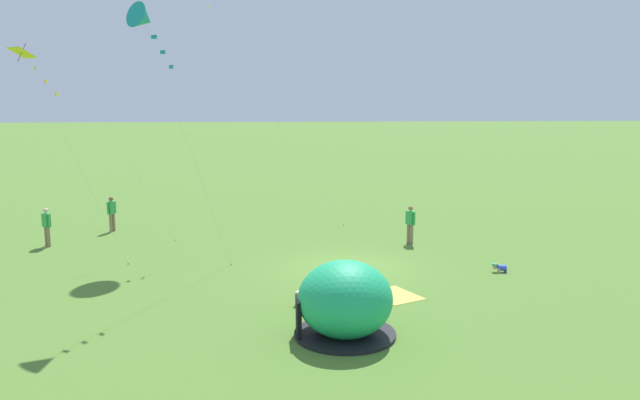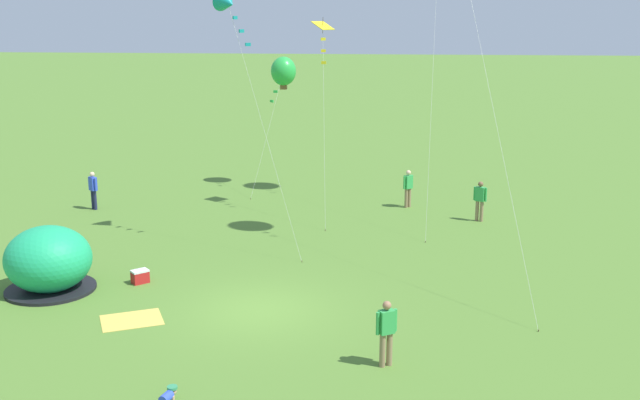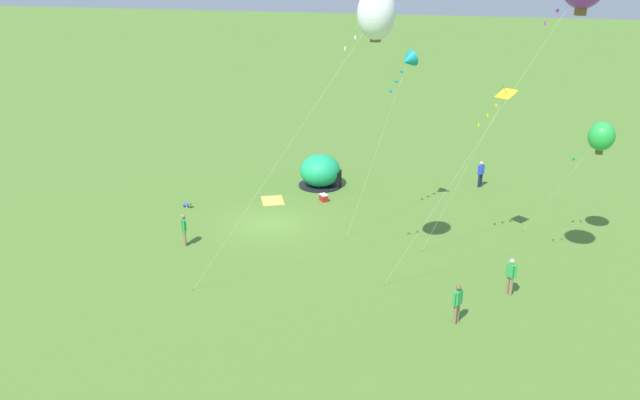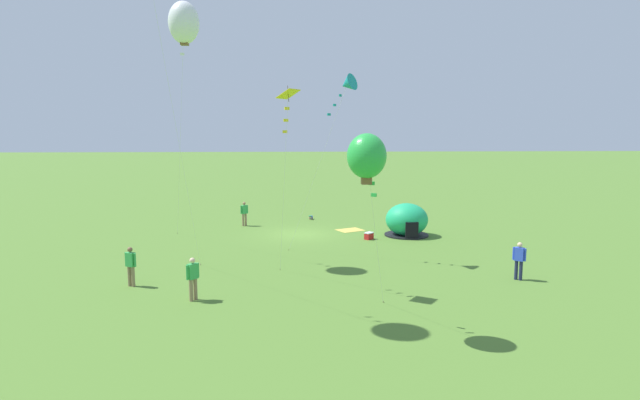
{
  "view_description": "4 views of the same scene",
  "coord_description": "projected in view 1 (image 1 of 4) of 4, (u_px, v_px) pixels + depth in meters",
  "views": [
    {
      "loc": [
        -23.12,
        2.74,
        6.46
      ],
      "look_at": [
        1.93,
        0.96,
        2.34
      ],
      "focal_mm": 35.0,
      "sensor_mm": 36.0,
      "label": 1
    },
    {
      "loc": [
        4.07,
        -20.43,
        8.51
      ],
      "look_at": [
        1.75,
        0.67,
        3.25
      ],
      "focal_mm": 42.0,
      "sensor_mm": 36.0,
      "label": 2
    },
    {
      "loc": [
        29.86,
        11.59,
        13.64
      ],
      "look_at": [
        1.81,
        3.42,
        2.47
      ],
      "focal_mm": 35.0,
      "sensor_mm": 36.0,
      "label": 3
    },
    {
      "loc": [
        0.64,
        32.02,
        6.52
      ],
      "look_at": [
        -1.05,
        5.03,
        2.91
      ],
      "focal_mm": 28.0,
      "sensor_mm": 36.0,
      "label": 4
    }
  ],
  "objects": [
    {
      "name": "person_strolling",
      "position": [
        47.0,
        225.0,
        27.3
      ],
      "size": [
        0.44,
        0.45,
        1.72
      ],
      "color": "#8C7251",
      "rests_on": "ground"
    },
    {
      "name": "ground_plane",
      "position": [
        348.0,
        268.0,
        24.0
      ],
      "size": [
        300.0,
        300.0,
        0.0
      ],
      "primitive_type": "plane",
      "color": "#517A2D"
    },
    {
      "name": "cooler_box",
      "position": [
        305.0,
        299.0,
        19.6
      ],
      "size": [
        0.64,
        0.63,
        0.44
      ],
      "color": "red",
      "rests_on": "ground"
    },
    {
      "name": "popup_tent",
      "position": [
        345.0,
        301.0,
        16.98
      ],
      "size": [
        2.81,
        2.81,
        2.1
      ],
      "color": "#1EAD6B",
      "rests_on": "ground"
    },
    {
      "name": "kite_teal",
      "position": [
        144.0,
        19.0,
        19.81
      ],
      "size": [
        3.6,
        2.99,
        9.47
      ],
      "color": "silver",
      "rests_on": "ground"
    },
    {
      "name": "person_center_field",
      "position": [
        112.0,
        212.0,
        30.4
      ],
      "size": [
        0.54,
        0.39,
        1.72
      ],
      "color": "#8C7251",
      "rests_on": "ground"
    },
    {
      "name": "toddler_crawling",
      "position": [
        500.0,
        267.0,
        23.37
      ],
      "size": [
        0.34,
        0.55,
        0.32
      ],
      "color": "blue",
      "rests_on": "ground"
    },
    {
      "name": "picnic_blanket",
      "position": [
        395.0,
        295.0,
        20.63
      ],
      "size": [
        2.1,
        1.92,
        0.01
      ],
      "primitive_type": "cube",
      "rotation": [
        0.0,
        0.0,
        0.46
      ],
      "color": "gold",
      "rests_on": "ground"
    },
    {
      "name": "kite_yellow",
      "position": [
        29.0,
        63.0,
        22.59
      ],
      "size": [
        1.02,
        3.81,
        8.42
      ],
      "color": "silver",
      "rests_on": "ground"
    },
    {
      "name": "person_far_back",
      "position": [
        410.0,
        223.0,
        27.83
      ],
      "size": [
        0.52,
        0.4,
        1.72
      ],
      "color": "#8C7251",
      "rests_on": "ground"
    }
  ]
}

